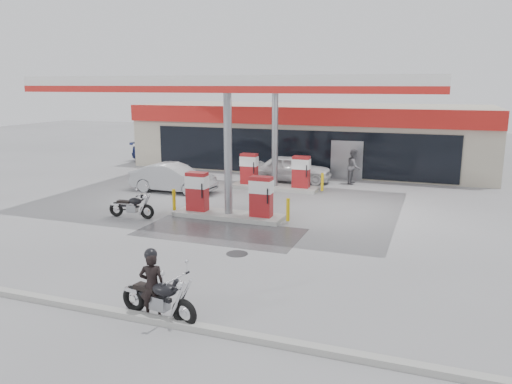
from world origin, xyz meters
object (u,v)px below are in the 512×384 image
hatchback_silver (173,178)px  pump_island_far (275,175)px  main_motorcycle (159,299)px  biker_main (152,285)px  pump_island_near (229,200)px  parked_car_left (164,152)px  parked_motorcycle (132,207)px  sedan_white (292,169)px  attendant (354,167)px

hatchback_silver → pump_island_far: bearing=-61.4°
main_motorcycle → biker_main: 0.36m
main_motorcycle → hatchback_silver: 14.06m
pump_island_far → biker_main: size_ratio=3.24×
pump_island_near → hatchback_silver: 5.80m
pump_island_far → parked_car_left: pump_island_far is taller
parked_motorcycle → sedan_white: size_ratio=0.47×
parked_motorcycle → parked_car_left: 14.83m
pump_island_far → parked_motorcycle: 8.24m
parked_motorcycle → sedan_white: 10.38m
main_motorcycle → parked_motorcycle: size_ratio=1.07×
pump_island_far → sedan_white: (0.31, 2.20, 0.03)m
pump_island_near → parked_motorcycle: pump_island_near is taller
parked_car_left → biker_main: bearing=-143.9°
pump_island_near → parked_motorcycle: 3.90m
parked_motorcycle → hatchback_silver: bearing=96.1°
pump_island_near → parked_car_left: bearing=129.8°
attendant → pump_island_far: bearing=129.8°
main_motorcycle → hatchback_silver: size_ratio=0.50×
pump_island_far → sedan_white: pump_island_far is taller
pump_island_near → parked_motorcycle: size_ratio=2.56×
main_motorcycle → hatchback_silver: hatchback_silver is taller
hatchback_silver → parked_car_left: size_ratio=0.92×
parked_motorcycle → hatchback_silver: (-0.91, 4.99, 0.26)m
pump_island_far → hatchback_silver: bearing=-152.2°
pump_island_far → parked_motorcycle: (-3.64, -7.39, -0.25)m
parked_motorcycle → attendant: attendant is taller
main_motorcycle → attendant: 17.68m
pump_island_near → pump_island_far: same height
sedan_white → attendant: bearing=-86.3°
parked_motorcycle → attendant: (7.23, 10.19, 0.49)m
pump_island_near → main_motorcycle: pump_island_near is taller
attendant → parked_car_left: bearing=78.6°
pump_island_far → biker_main: bearing=-82.8°
attendant → parked_car_left: size_ratio=0.40×
biker_main → parked_motorcycle: 9.21m
biker_main → attendant: bearing=-116.2°
pump_island_near → attendant: attendant is taller
parked_motorcycle → hatchback_silver: size_ratio=0.46×
sedan_white → pump_island_far: bearing=165.4°
sedan_white → parked_car_left: 10.99m
main_motorcycle → sedan_white: (-1.75, 17.00, 0.24)m
sedan_white → parked_car_left: size_ratio=0.92×
main_motorcycle → parked_car_left: bearing=130.1°
pump_island_far → parked_car_left: (-10.00, 6.00, -0.02)m
attendant → parked_car_left: (-13.59, 3.20, -0.26)m
attendant → sedan_white: bearing=102.2°
biker_main → pump_island_far: bearing=-103.4°
pump_island_far → biker_main: pump_island_far is taller
pump_island_near → main_motorcycle: bearing=-76.9°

